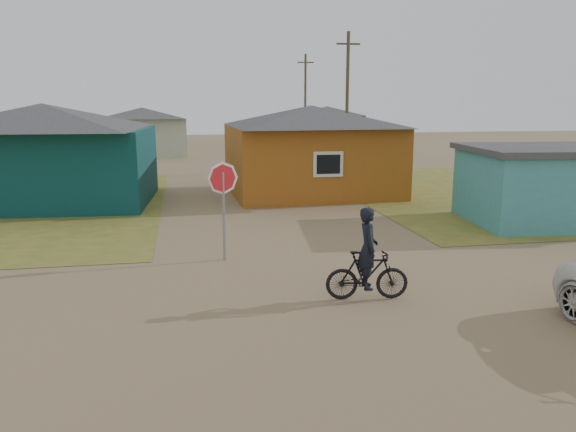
% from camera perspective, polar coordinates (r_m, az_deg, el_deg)
% --- Properties ---
extents(ground, '(120.00, 120.00, 0.00)m').
position_cam_1_polar(ground, '(11.57, 5.80, -9.18)').
color(ground, '#886F4E').
extents(grass_ne, '(20.00, 18.00, 0.00)m').
position_cam_1_polar(grass_ne, '(29.25, 25.35, 2.47)').
color(grass_ne, olive).
rests_on(grass_ne, ground).
extents(house_teal, '(8.93, 7.08, 4.00)m').
position_cam_1_polar(house_teal, '(24.54, -23.40, 5.91)').
color(house_teal, '#093536').
rests_on(house_teal, ground).
extents(house_yellow, '(7.72, 6.76, 3.90)m').
position_cam_1_polar(house_yellow, '(25.08, 2.35, 6.84)').
color(house_yellow, '#9E5718').
rests_on(house_yellow, ground).
extents(shed_turquoise, '(6.71, 4.93, 2.60)m').
position_cam_1_polar(shed_turquoise, '(21.24, 25.97, 2.92)').
color(shed_turquoise, teal).
rests_on(shed_turquoise, ground).
extents(house_pale_west, '(7.04, 6.15, 3.60)m').
position_cam_1_polar(house_pale_west, '(44.50, -14.51, 8.39)').
color(house_pale_west, '#AEB89E').
rests_on(house_pale_west, ground).
extents(house_beige_east, '(6.95, 6.05, 3.60)m').
position_cam_1_polar(house_beige_east, '(52.09, 4.00, 9.14)').
color(house_beige_east, gray).
rests_on(house_beige_east, ground).
extents(house_pale_north, '(6.28, 5.81, 3.40)m').
position_cam_1_polar(house_pale_north, '(57.44, -21.81, 8.48)').
color(house_pale_north, '#AEB89E').
rests_on(house_pale_north, ground).
extents(utility_pole_near, '(1.40, 0.20, 8.00)m').
position_cam_1_polar(utility_pole_near, '(33.76, 6.03, 11.64)').
color(utility_pole_near, brown).
rests_on(utility_pole_near, ground).
extents(utility_pole_far, '(1.40, 0.20, 8.00)m').
position_cam_1_polar(utility_pole_far, '(49.51, 1.77, 11.68)').
color(utility_pole_far, brown).
rests_on(utility_pole_far, ground).
extents(stop_sign, '(0.84, 0.07, 2.59)m').
position_cam_1_polar(stop_sign, '(14.44, -6.61, 2.77)').
color(stop_sign, gray).
rests_on(stop_sign, ground).
extents(cyclist, '(1.79, 0.71, 1.96)m').
position_cam_1_polar(cyclist, '(11.85, 8.07, -5.08)').
color(cyclist, black).
rests_on(cyclist, ground).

